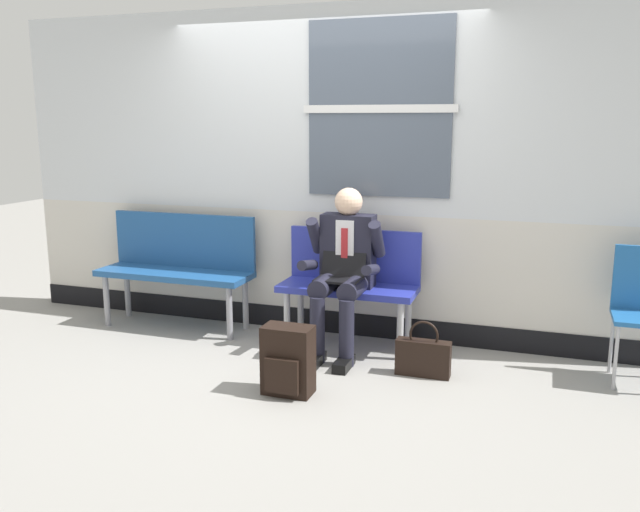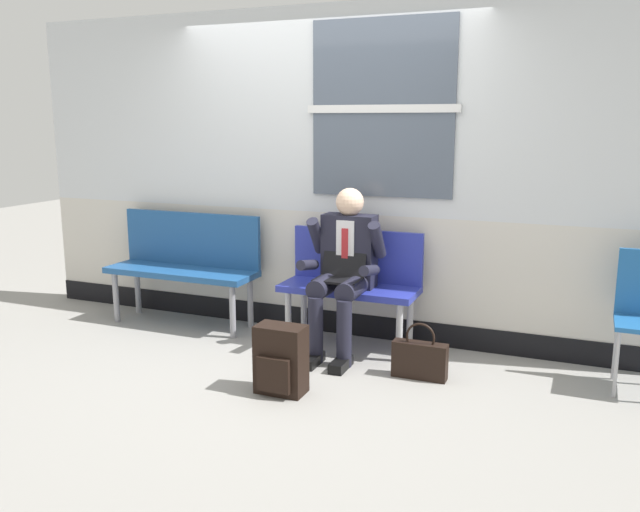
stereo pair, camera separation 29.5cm
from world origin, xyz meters
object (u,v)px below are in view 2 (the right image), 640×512
Objects in this scene: bench_empty at (186,260)px; handbag at (420,359)px; person_seated at (343,267)px; bench_with_person at (352,279)px; backpack at (280,360)px.

handbag is at bearing -12.47° from bench_empty.
person_seated reaches higher than bench_empty.
person_seated is at bearing -90.00° from bench_with_person.
bench_empty is at bearing 172.38° from person_seated.
person_seated is at bearing -7.62° from bench_empty.
backpack is (1.42, -1.07, -0.34)m from bench_empty.
backpack is (-0.11, -0.87, -0.44)m from person_seated.
handbag is (2.19, -0.48, -0.42)m from bench_empty.
bench_empty is 3.37× the size of handbag.
person_seated is at bearing 83.05° from backpack.
person_seated reaches higher than backpack.
handbag is at bearing -35.69° from bench_with_person.
backpack is 1.14× the size of handbag.
bench_with_person reaches higher than backpack.
person_seated reaches higher than handbag.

